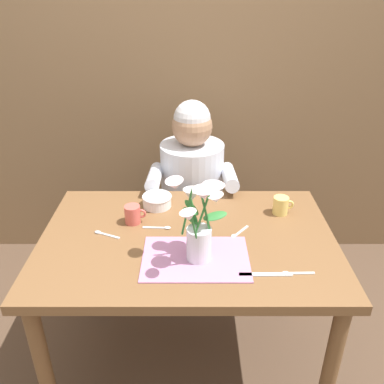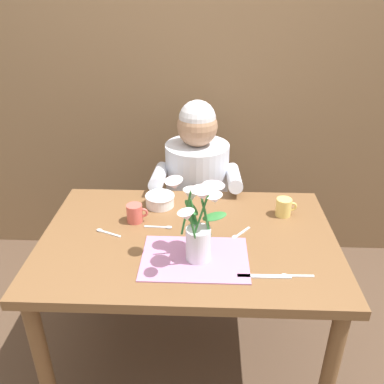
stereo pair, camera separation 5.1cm
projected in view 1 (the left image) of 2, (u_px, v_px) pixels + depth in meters
ground_plane at (189, 362)px, 2.01m from camera, size 6.00×6.00×0.00m
wood_panel_backdrop at (190, 61)px, 2.35m from camera, size 4.00×0.10×2.50m
dining_table at (189, 256)px, 1.71m from camera, size 1.20×0.80×0.74m
seated_person at (193, 201)px, 2.29m from camera, size 0.45×0.47×1.14m
striped_placemat at (197, 258)px, 1.53m from camera, size 0.40×0.28×0.00m
flower_vase at (200, 221)px, 1.46m from camera, size 0.24×0.24×0.32m
ceramic_bowl at (158, 200)px, 1.87m from camera, size 0.14×0.14×0.06m
dinner_knife at (267, 275)px, 1.45m from camera, size 0.19×0.02×0.00m
tea_cup at (134, 214)px, 1.74m from camera, size 0.09×0.07×0.08m
coffee_cup at (282, 206)px, 1.81m from camera, size 0.09×0.07×0.08m
spoon_0 at (162, 228)px, 1.72m from camera, size 0.12×0.02×0.01m
spoon_1 at (294, 273)px, 1.45m from camera, size 0.12×0.02×0.01m
spoon_2 at (104, 233)px, 1.68m from camera, size 0.11×0.06×0.01m
spoon_3 at (238, 234)px, 1.68m from camera, size 0.09×0.10×0.01m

